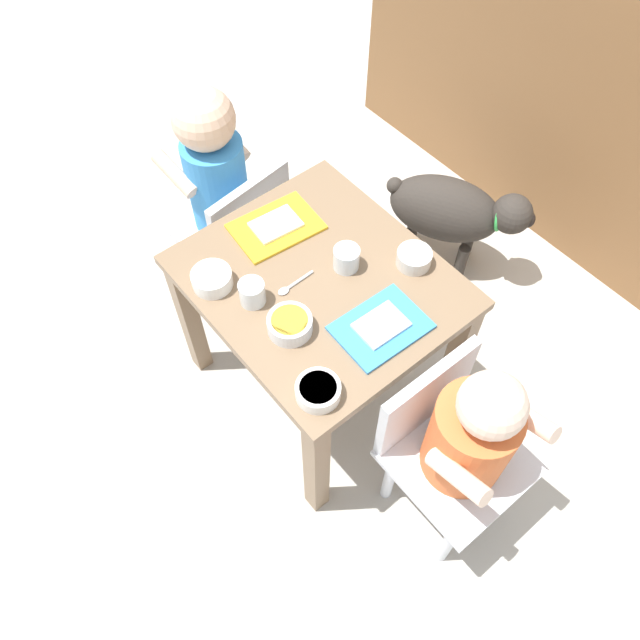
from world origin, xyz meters
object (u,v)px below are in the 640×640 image
object	(u,v)px
spoon_by_left_tray	(292,285)
dog	(452,211)
cereal_bowl_right_side	(290,324)
veggie_bowl_far	(318,390)
water_cup_left	(346,259)
food_tray_left	(276,226)
food_tray_right	(381,327)
water_cup_right	(252,294)
seated_child_right	(466,435)
seated_child_left	(218,179)
cereal_bowl_left_side	(414,258)
dining_table	(320,301)
veggie_bowl_near	(212,279)

from	to	relation	value
spoon_by_left_tray	dog	bearing A→B (deg)	96.71
cereal_bowl_right_side	veggie_bowl_far	bearing A→B (deg)	-18.24
water_cup_left	spoon_by_left_tray	size ratio (longest dim) A/B	0.61
food_tray_left	food_tray_right	distance (m)	0.37
food_tray_right	water_cup_right	distance (m)	0.29
seated_child_right	water_cup_right	bearing A→B (deg)	-161.04
seated_child_left	water_cup_right	world-z (taller)	seated_child_left
water_cup_left	cereal_bowl_left_side	xyz separation A→B (m)	(0.09, 0.12, -0.00)
dining_table	veggie_bowl_near	bearing A→B (deg)	-125.54
veggie_bowl_far	spoon_by_left_tray	xyz separation A→B (m)	(-0.25, 0.13, -0.02)
food_tray_right	water_cup_left	xyz separation A→B (m)	(-0.18, 0.05, 0.02)
water_cup_left	cereal_bowl_left_side	bearing A→B (deg)	53.67
seated_child_left	water_cup_left	xyz separation A→B (m)	(0.47, 0.04, 0.07)
seated_child_left	cereal_bowl_right_side	distance (m)	0.55
seated_child_right	spoon_by_left_tray	world-z (taller)	seated_child_right
veggie_bowl_far	water_cup_left	bearing A→B (deg)	129.85
food_tray_right	spoon_by_left_tray	world-z (taller)	food_tray_right
seated_child_left	cereal_bowl_left_side	distance (m)	0.59
food_tray_left	cereal_bowl_right_side	xyz separation A→B (m)	(0.25, -0.15, 0.01)
seated_child_right	food_tray_left	world-z (taller)	seated_child_right
veggie_bowl_near	seated_child_right	bearing A→B (deg)	19.94
seated_child_left	water_cup_left	size ratio (longest dim) A/B	11.47
dog	cereal_bowl_right_side	world-z (taller)	cereal_bowl_right_side
dining_table	seated_child_left	distance (m)	0.46
seated_child_left	spoon_by_left_tray	world-z (taller)	seated_child_left
seated_child_right	water_cup_left	xyz separation A→B (m)	(-0.45, 0.05, 0.12)
food_tray_right	water_cup_left	distance (m)	0.19
cereal_bowl_right_side	cereal_bowl_left_side	xyz separation A→B (m)	(0.03, 0.33, -0.00)
dog	cereal_bowl_right_side	xyz separation A→B (m)	(0.17, -0.73, 0.28)
water_cup_right	cereal_bowl_left_side	world-z (taller)	water_cup_right
food_tray_right	veggie_bowl_far	size ratio (longest dim) A/B	2.16
food_tray_right	water_cup_right	world-z (taller)	water_cup_right
veggie_bowl_near	spoon_by_left_tray	distance (m)	0.18
cereal_bowl_right_side	spoon_by_left_tray	world-z (taller)	cereal_bowl_right_side
seated_child_left	dog	xyz separation A→B (m)	(0.36, 0.57, -0.21)
dining_table	veggie_bowl_near	xyz separation A→B (m)	(-0.14, -0.20, 0.11)
veggie_bowl_near	cereal_bowl_left_side	bearing A→B (deg)	58.32
cereal_bowl_right_side	water_cup_left	bearing A→B (deg)	105.43
dining_table	water_cup_left	xyz separation A→B (m)	(0.01, 0.07, 0.11)
veggie_bowl_far	food_tray_right	bearing A→B (deg)	100.66
dining_table	veggie_bowl_far	size ratio (longest dim) A/B	6.47
food_tray_left	water_cup_left	xyz separation A→B (m)	(0.20, 0.05, 0.02)
water_cup_left	veggie_bowl_far	size ratio (longest dim) A/B	0.66
cereal_bowl_left_side	water_cup_left	bearing A→B (deg)	-126.33
dining_table	veggie_bowl_far	xyz separation A→B (m)	(0.22, -0.19, 0.11)
dining_table	spoon_by_left_tray	size ratio (longest dim) A/B	5.96
seated_child_right	food_tray_right	xyz separation A→B (m)	(-0.27, -0.00, 0.10)
water_cup_left	food_tray_left	bearing A→B (deg)	-164.70
seated_child_left	cereal_bowl_right_side	bearing A→B (deg)	-17.24
seated_child_left	seated_child_right	distance (m)	0.92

